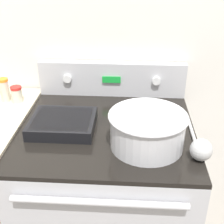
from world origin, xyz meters
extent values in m
cube|color=silver|center=(0.00, 0.73, 1.25)|extent=(8.00, 0.05, 2.50)
cube|color=#BCBCC1|center=(0.00, 0.35, 0.46)|extent=(0.73, 0.69, 0.93)
cube|color=black|center=(0.00, 0.35, 0.94)|extent=(0.73, 0.69, 0.02)
cylinder|color=silver|center=(0.00, -0.02, 0.87)|extent=(0.60, 0.02, 0.02)
cube|color=#BCBCC1|center=(0.00, 0.67, 1.03)|extent=(0.73, 0.05, 0.17)
cylinder|color=white|center=(-0.22, 0.63, 1.04)|extent=(0.04, 0.02, 0.04)
cylinder|color=white|center=(0.22, 0.63, 1.04)|extent=(0.04, 0.02, 0.04)
cube|color=green|center=(0.00, 0.63, 1.04)|extent=(0.09, 0.01, 0.03)
cylinder|color=silver|center=(0.16, 0.21, 1.01)|extent=(0.28, 0.28, 0.13)
torus|color=silver|center=(0.16, 0.21, 1.08)|extent=(0.29, 0.29, 0.01)
cylinder|color=beige|center=(0.16, 0.21, 1.06)|extent=(0.25, 0.25, 0.02)
cube|color=black|center=(-0.18, 0.32, 0.97)|extent=(0.26, 0.23, 0.05)
cube|color=tan|center=(-0.18, 0.32, 0.98)|extent=(0.23, 0.20, 0.03)
cylinder|color=#B7B7B7|center=(0.35, 0.29, 0.95)|extent=(0.01, 0.30, 0.01)
sphere|color=#B7B7B7|center=(0.35, 0.14, 0.99)|extent=(0.08, 0.08, 0.08)
cylinder|color=beige|center=(-0.44, 0.53, 0.99)|extent=(0.05, 0.05, 0.07)
cylinder|color=red|center=(-0.44, 0.53, 1.03)|extent=(0.05, 0.05, 0.01)
cylinder|color=beige|center=(-0.51, 0.54, 1.01)|extent=(0.04, 0.04, 0.10)
cylinder|color=orange|center=(-0.51, 0.54, 1.06)|extent=(0.05, 0.05, 0.01)
camera|label=1|loc=(0.09, -0.78, 1.62)|focal=50.00mm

